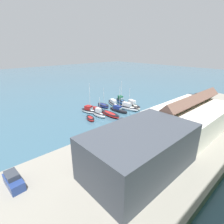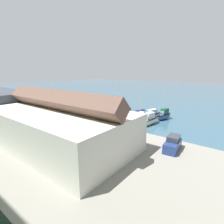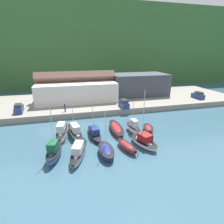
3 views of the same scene
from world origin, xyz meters
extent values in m
plane|color=#385B70|center=(0.00, 0.00, 0.00)|extent=(320.00, 320.00, 0.00)
cube|color=gray|center=(0.00, 26.59, 0.77)|extent=(95.55, 24.29, 1.53)
cube|color=silver|center=(-3.47, 27.40, 4.29)|extent=(22.96, 12.91, 5.51)
cube|color=brown|center=(-3.47, 27.40, 8.63)|extent=(23.42, 3.17, 3.17)
cube|color=#3D424C|center=(17.61, 29.02, 5.07)|extent=(18.37, 10.54, 7.07)
cube|color=slate|center=(17.61, 23.81, 5.07)|extent=(17.45, 0.10, 4.24)
ellipsoid|color=white|center=(-7.79, 5.21, 0.85)|extent=(2.68, 7.68, 1.70)
ellipsoid|color=black|center=(-7.79, 5.21, 1.44)|extent=(2.77, 7.84, 0.12)
cube|color=silver|center=(-7.84, 4.84, 2.36)|extent=(1.63, 2.78, 1.32)
cube|color=#8CA5B2|center=(-7.66, 6.30, 2.16)|extent=(1.19, 0.25, 0.66)
cube|color=black|center=(-8.24, 1.67, 1.19)|extent=(0.39, 0.32, 0.56)
ellipsoid|color=white|center=(-5.41, 5.05, 0.69)|extent=(3.40, 8.38, 1.39)
ellipsoid|color=black|center=(-5.41, 5.05, 1.18)|extent=(3.50, 8.56, 0.12)
cube|color=silver|center=(-5.33, 4.65, 2.01)|extent=(1.85, 3.08, 1.25)
cube|color=#8CA5B2|center=(-5.66, 6.20, 1.82)|extent=(1.14, 0.34, 0.62)
cylinder|color=silver|center=(-5.54, 5.65, 4.60)|extent=(0.10, 0.10, 6.43)
ellipsoid|color=black|center=(-1.79, 4.17, 0.45)|extent=(2.46, 7.60, 0.90)
ellipsoid|color=black|center=(-1.79, 4.17, 0.77)|extent=(2.55, 7.76, 0.12)
cube|color=navy|center=(-1.76, 3.80, 1.47)|extent=(1.60, 2.72, 1.13)
cube|color=#8CA5B2|center=(-1.88, 5.25, 1.30)|extent=(1.25, 0.20, 0.56)
cylinder|color=silver|center=(-1.84, 4.73, 4.81)|extent=(0.10, 0.10, 7.81)
ellipsoid|color=red|center=(2.91, 5.19, 0.60)|extent=(2.44, 8.34, 1.20)
ellipsoid|color=black|center=(2.91, 5.19, 1.02)|extent=(2.53, 8.51, 0.12)
cube|color=black|center=(2.79, 1.26, 0.84)|extent=(0.37, 0.29, 0.56)
ellipsoid|color=white|center=(6.09, 3.74, 0.81)|extent=(1.99, 5.15, 1.61)
ellipsoid|color=black|center=(6.09, 3.74, 1.37)|extent=(2.06, 5.25, 0.12)
cube|color=silver|center=(6.12, 3.49, 2.26)|extent=(1.26, 1.87, 1.30)
cube|color=#8CA5B2|center=(6.00, 4.51, 2.07)|extent=(0.96, 0.21, 0.65)
cylinder|color=silver|center=(6.04, 4.11, 4.01)|extent=(0.10, 0.10, 4.80)
ellipsoid|color=red|center=(9.42, 3.78, 0.50)|extent=(2.90, 4.51, 1.00)
ellipsoid|color=black|center=(9.42, 3.78, 0.85)|extent=(2.99, 4.61, 0.12)
cube|color=black|center=(8.89, 1.87, 0.70)|extent=(0.42, 0.37, 0.56)
ellipsoid|color=#33568E|center=(-8.84, -1.75, 0.84)|extent=(2.97, 5.85, 1.68)
ellipsoid|color=black|center=(-8.84, -1.75, 1.43)|extent=(3.06, 5.97, 0.12)
cube|color=#195638|center=(-8.91, -2.02, 2.34)|extent=(1.72, 2.21, 1.32)
cube|color=#8CA5B2|center=(-8.65, -0.92, 2.15)|extent=(1.17, 0.36, 0.66)
cylinder|color=silver|center=(-8.75, -1.34, 5.21)|extent=(0.10, 0.10, 7.06)
ellipsoid|color=silver|center=(-5.15, -1.79, 0.53)|extent=(4.04, 8.23, 1.06)
ellipsoid|color=black|center=(-5.15, -1.79, 0.90)|extent=(4.16, 8.40, 0.12)
cube|color=silver|center=(-5.27, -2.17, 1.64)|extent=(2.11, 3.09, 1.17)
cube|color=#8CA5B2|center=(-4.82, -0.68, 1.47)|extent=(1.20, 0.45, 0.58)
cube|color=black|center=(-6.25, -5.45, 0.74)|extent=(0.43, 0.37, 0.56)
ellipsoid|color=navy|center=(-0.97, -2.77, 0.65)|extent=(2.26, 5.33, 1.29)
ellipsoid|color=black|center=(-0.97, -2.77, 1.10)|extent=(2.35, 5.44, 0.12)
cylinder|color=silver|center=(-0.97, -2.37, 4.25)|extent=(0.10, 0.10, 5.91)
ellipsoid|color=red|center=(2.72, -2.06, 0.58)|extent=(2.83, 5.21, 1.17)
ellipsoid|color=black|center=(2.72, -2.06, 0.99)|extent=(2.92, 5.32, 0.12)
cube|color=black|center=(3.37, -4.34, 0.82)|extent=(0.42, 0.37, 0.56)
ellipsoid|color=white|center=(5.99, -1.55, 0.59)|extent=(4.09, 6.44, 1.17)
ellipsoid|color=black|center=(5.99, -1.55, 0.99)|extent=(4.22, 6.58, 0.12)
cube|color=maroon|center=(6.08, -1.84, 1.77)|extent=(2.34, 2.54, 1.19)
cube|color=#8CA5B2|center=(5.72, -0.69, 1.59)|extent=(1.56, 0.58, 0.60)
cylinder|color=silver|center=(5.86, -1.12, 5.50)|extent=(0.10, 0.10, 8.67)
cube|color=navy|center=(8.12, 16.25, 2.23)|extent=(1.89, 4.24, 1.40)
cube|color=#333842|center=(8.12, 15.94, 3.31)|extent=(1.58, 2.34, 0.76)
cube|color=navy|center=(33.89, 19.34, 2.23)|extent=(2.01, 4.29, 1.40)
cube|color=#333842|center=(33.91, 19.03, 3.31)|extent=(1.65, 2.39, 0.76)
cube|color=navy|center=(-18.07, 18.66, 2.23)|extent=(2.19, 4.35, 1.40)
cube|color=#333842|center=(-18.04, 18.34, 3.31)|extent=(1.74, 2.44, 0.76)
cube|color=black|center=(-32.31, 15.17, 2.08)|extent=(2.01, 3.51, 1.10)
cube|color=black|center=(-32.31, 17.20, 2.48)|extent=(1.90, 1.89, 1.90)
cube|color=#2D333D|center=(-32.31, 17.20, 3.18)|extent=(1.80, 1.62, 0.50)
cylinder|color=#232838|center=(-7.12, 16.30, 1.96)|extent=(0.32, 0.32, 0.85)
cylinder|color=navy|center=(-7.12, 16.30, 2.91)|extent=(0.40, 0.40, 1.05)
sphere|color=tan|center=(-7.12, 16.30, 3.55)|extent=(0.24, 0.24, 0.24)
camera|label=1|loc=(36.89, 43.55, 20.37)|focal=28.00mm
camera|label=2|loc=(-25.47, 42.79, 12.94)|focal=28.00mm
camera|label=3|loc=(-6.06, -26.34, 15.58)|focal=28.00mm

